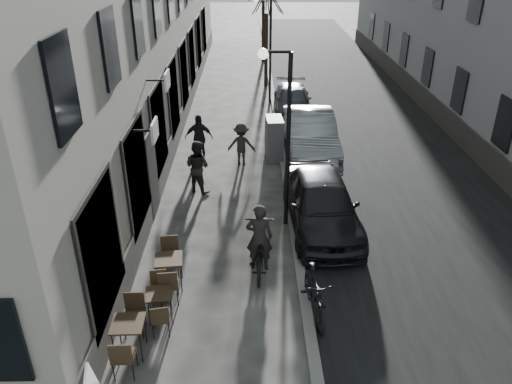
{
  "coord_description": "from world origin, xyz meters",
  "views": [
    {
      "loc": [
        -1.06,
        -6.68,
        7.61
      ],
      "look_at": [
        -0.9,
        4.55,
        1.8
      ],
      "focal_mm": 35.0,
      "sensor_mm": 36.0,
      "label": 1
    }
  ],
  "objects_px": {
    "bistro_set_a": "(129,334)",
    "bistro_set_b": "(160,302)",
    "utility_cabinet": "(274,139)",
    "car_far": "(292,100)",
    "car_near": "(322,203)",
    "moped": "(314,294)",
    "streetlamp_far": "(267,38)",
    "streetlamp_near": "(282,122)",
    "pedestrian_mid": "(241,144)",
    "pedestrian_far": "(199,138)",
    "car_mid": "(310,134)",
    "bicycle": "(259,249)",
    "bistro_set_c": "(169,269)",
    "pedestrian_near": "(198,167)"
  },
  "relations": [
    {
      "from": "car_near",
      "to": "car_mid",
      "type": "xyz_separation_m",
      "value": [
        0.28,
        5.37,
        0.03
      ]
    },
    {
      "from": "streetlamp_near",
      "to": "moped",
      "type": "relative_size",
      "value": 2.67
    },
    {
      "from": "pedestrian_mid",
      "to": "pedestrian_near",
      "type": "bearing_deg",
      "value": 61.56
    },
    {
      "from": "streetlamp_near",
      "to": "pedestrian_mid",
      "type": "xyz_separation_m",
      "value": [
        -1.18,
        4.31,
        -2.37
      ]
    },
    {
      "from": "pedestrian_far",
      "to": "car_far",
      "type": "xyz_separation_m",
      "value": [
        3.93,
        5.6,
        -0.28
      ]
    },
    {
      "from": "streetlamp_far",
      "to": "bistro_set_c",
      "type": "relative_size",
      "value": 3.12
    },
    {
      "from": "bistro_set_c",
      "to": "utility_cabinet",
      "type": "height_order",
      "value": "utility_cabinet"
    },
    {
      "from": "utility_cabinet",
      "to": "car_far",
      "type": "distance_m",
      "value": 5.66
    },
    {
      "from": "streetlamp_far",
      "to": "bistro_set_b",
      "type": "height_order",
      "value": "streetlamp_far"
    },
    {
      "from": "streetlamp_near",
      "to": "pedestrian_mid",
      "type": "bearing_deg",
      "value": 105.27
    },
    {
      "from": "pedestrian_mid",
      "to": "streetlamp_near",
      "type": "bearing_deg",
      "value": 109.71
    },
    {
      "from": "pedestrian_far",
      "to": "car_mid",
      "type": "distance_m",
      "value": 4.23
    },
    {
      "from": "streetlamp_far",
      "to": "streetlamp_near",
      "type": "bearing_deg",
      "value": -90.0
    },
    {
      "from": "streetlamp_far",
      "to": "bistro_set_c",
      "type": "xyz_separation_m",
      "value": [
        -2.82,
        -14.9,
        -2.68
      ]
    },
    {
      "from": "utility_cabinet",
      "to": "pedestrian_near",
      "type": "distance_m",
      "value": 3.71
    },
    {
      "from": "pedestrian_far",
      "to": "car_near",
      "type": "xyz_separation_m",
      "value": [
        3.93,
        -4.91,
        -0.09
      ]
    },
    {
      "from": "bicycle",
      "to": "pedestrian_near",
      "type": "xyz_separation_m",
      "value": [
        -1.92,
        4.34,
        0.33
      ]
    },
    {
      "from": "bistro_set_b",
      "to": "car_far",
      "type": "distance_m",
      "value": 14.9
    },
    {
      "from": "pedestrian_far",
      "to": "car_mid",
      "type": "relative_size",
      "value": 0.35
    },
    {
      "from": "pedestrian_near",
      "to": "car_far",
      "type": "bearing_deg",
      "value": -83.13
    },
    {
      "from": "bicycle",
      "to": "pedestrian_mid",
      "type": "xyz_separation_m",
      "value": [
        -0.52,
        6.51,
        0.23
      ]
    },
    {
      "from": "bicycle",
      "to": "moped",
      "type": "relative_size",
      "value": 1.12
    },
    {
      "from": "utility_cabinet",
      "to": "moped",
      "type": "relative_size",
      "value": 0.85
    },
    {
      "from": "streetlamp_far",
      "to": "car_far",
      "type": "relative_size",
      "value": 1.2
    },
    {
      "from": "bistro_set_a",
      "to": "bistro_set_c",
      "type": "height_order",
      "value": "bistro_set_c"
    },
    {
      "from": "pedestrian_near",
      "to": "utility_cabinet",
      "type": "bearing_deg",
      "value": -103.44
    },
    {
      "from": "utility_cabinet",
      "to": "bistro_set_b",
      "type": "bearing_deg",
      "value": -112.23
    },
    {
      "from": "bistro_set_a",
      "to": "moped",
      "type": "bearing_deg",
      "value": 13.92
    },
    {
      "from": "streetlamp_far",
      "to": "car_far",
      "type": "height_order",
      "value": "streetlamp_far"
    },
    {
      "from": "moped",
      "to": "utility_cabinet",
      "type": "bearing_deg",
      "value": 87.34
    },
    {
      "from": "streetlamp_far",
      "to": "car_near",
      "type": "bearing_deg",
      "value": -84.51
    },
    {
      "from": "bicycle",
      "to": "pedestrian_mid",
      "type": "relative_size",
      "value": 1.36
    },
    {
      "from": "bicycle",
      "to": "car_near",
      "type": "xyz_separation_m",
      "value": [
        1.83,
        2.0,
        0.24
      ]
    },
    {
      "from": "pedestrian_mid",
      "to": "car_mid",
      "type": "distance_m",
      "value": 2.76
    },
    {
      "from": "bistro_set_b",
      "to": "moped",
      "type": "distance_m",
      "value": 3.41
    },
    {
      "from": "bistro_set_a",
      "to": "bistro_set_b",
      "type": "bearing_deg",
      "value": 65.19
    },
    {
      "from": "bistro_set_a",
      "to": "bistro_set_b",
      "type": "xyz_separation_m",
      "value": [
        0.44,
        1.04,
        -0.06
      ]
    },
    {
      "from": "car_far",
      "to": "moped",
      "type": "relative_size",
      "value": 2.21
    },
    {
      "from": "car_far",
      "to": "streetlamp_far",
      "type": "bearing_deg",
      "value": 126.45
    },
    {
      "from": "pedestrian_mid",
      "to": "car_mid",
      "type": "height_order",
      "value": "car_mid"
    },
    {
      "from": "bicycle",
      "to": "pedestrian_mid",
      "type": "distance_m",
      "value": 6.53
    },
    {
      "from": "utility_cabinet",
      "to": "moped",
      "type": "bearing_deg",
      "value": -90.71
    },
    {
      "from": "bistro_set_b",
      "to": "utility_cabinet",
      "type": "relative_size",
      "value": 0.87
    },
    {
      "from": "bistro_set_b",
      "to": "pedestrian_far",
      "type": "xyz_separation_m",
      "value": [
        0.13,
        8.74,
        0.47
      ]
    },
    {
      "from": "car_near",
      "to": "car_mid",
      "type": "bearing_deg",
      "value": 84.4
    },
    {
      "from": "streetlamp_near",
      "to": "pedestrian_far",
      "type": "bearing_deg",
      "value": 120.37
    },
    {
      "from": "bistro_set_b",
      "to": "utility_cabinet",
      "type": "distance_m",
      "value": 9.28
    },
    {
      "from": "moped",
      "to": "pedestrian_far",
      "type": "bearing_deg",
      "value": 104.85
    },
    {
      "from": "streetlamp_near",
      "to": "bistro_set_b",
      "type": "xyz_separation_m",
      "value": [
        -2.88,
        -4.04,
        -2.74
      ]
    },
    {
      "from": "car_near",
      "to": "moped",
      "type": "relative_size",
      "value": 2.46
    }
  ]
}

